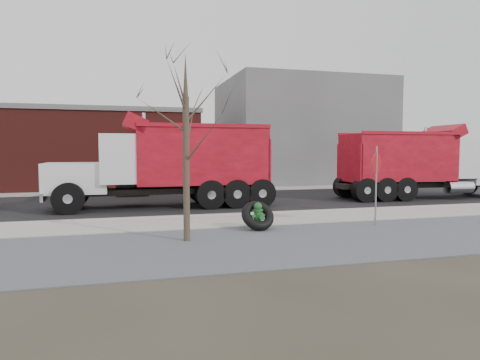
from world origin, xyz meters
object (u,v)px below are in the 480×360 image
object	(u,v)px
dump_truck_red_a	(418,162)
dump_truck_red_b	(171,161)
stop_sign	(376,171)
truck_tire	(258,216)
fire_hydrant	(258,218)

from	to	relation	value
dump_truck_red_a	dump_truck_red_b	distance (m)	12.93
dump_truck_red_b	stop_sign	bearing A→B (deg)	133.02
truck_tire	dump_truck_red_a	world-z (taller)	dump_truck_red_a
truck_tire	dump_truck_red_a	xyz separation A→B (m)	(10.90, 6.40, 1.47)
dump_truck_red_a	truck_tire	bearing A→B (deg)	-146.70
fire_hydrant	dump_truck_red_a	bearing A→B (deg)	15.67
stop_sign	dump_truck_red_b	world-z (taller)	dump_truck_red_b
stop_sign	dump_truck_red_a	distance (m)	9.53
stop_sign	dump_truck_red_b	size ratio (longest dim) A/B	0.28
fire_hydrant	stop_sign	xyz separation A→B (m)	(4.08, -0.22, 1.42)
stop_sign	dump_truck_red_a	size ratio (longest dim) A/B	0.28
dump_truck_red_a	fire_hydrant	bearing A→B (deg)	-146.59
truck_tire	dump_truck_red_b	xyz separation A→B (m)	(-2.03, 6.28, 1.59)
dump_truck_red_b	truck_tire	bearing A→B (deg)	107.83
truck_tire	dump_truck_red_a	size ratio (longest dim) A/B	0.12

